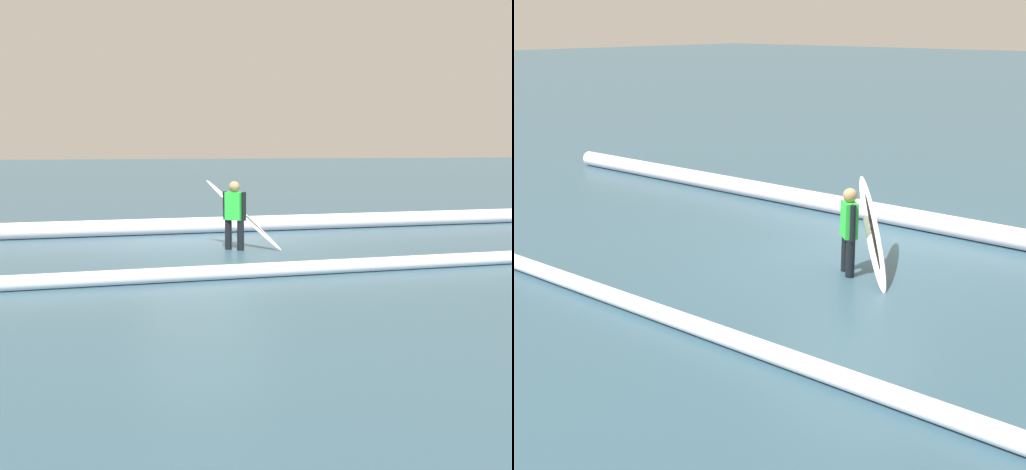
# 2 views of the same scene
# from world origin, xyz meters

# --- Properties ---
(ground_plane) EXTENTS (172.93, 172.93, 0.00)m
(ground_plane) POSITION_xyz_m (0.00, 0.00, 0.00)
(ground_plane) COLOR #305162
(surfer) EXTENTS (0.42, 0.40, 1.38)m
(surfer) POSITION_xyz_m (-0.51, 0.92, 0.77)
(surfer) COLOR black
(surfer) RESTS_ON ground_plane
(surfboard) EXTENTS (1.47, 1.42, 1.40)m
(surfboard) POSITION_xyz_m (-0.75, 0.63, 0.68)
(surfboard) COLOR white
(surfboard) RESTS_ON ground_plane
(wave_crest_foreground) EXTENTS (21.20, 1.48, 0.38)m
(wave_crest_foreground) POSITION_xyz_m (-0.71, -2.00, 0.19)
(wave_crest_foreground) COLOR white
(wave_crest_foreground) RESTS_ON ground_plane
(wave_crest_midground) EXTENTS (21.44, 1.56, 0.23)m
(wave_crest_midground) POSITION_xyz_m (-1.70, 3.92, 0.12)
(wave_crest_midground) COLOR white
(wave_crest_midground) RESTS_ON ground_plane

